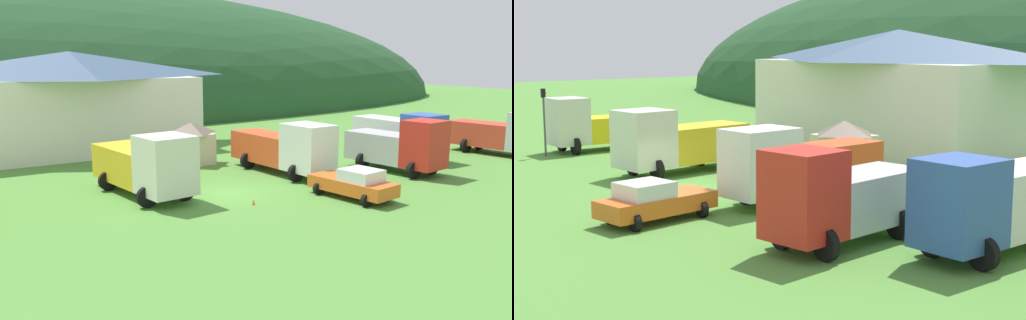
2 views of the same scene
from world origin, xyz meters
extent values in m
plane|color=#518C38|center=(0.00, 0.00, 0.00)|extent=(200.00, 200.00, 0.00)
ellipsoid|color=#234C28|center=(0.00, 57.08, 0.00)|extent=(152.63, 60.00, 35.25)
cube|color=white|center=(-3.43, 18.79, 2.92)|extent=(18.17, 10.12, 5.83)
pyramid|color=#3D5675|center=(-3.43, 18.79, 6.86)|extent=(19.63, 10.93, 2.04)
cube|color=beige|center=(2.12, 8.81, 1.09)|extent=(2.69, 2.54, 2.18)
pyramid|color=#6B5B4C|center=(2.12, 8.81, 2.56)|extent=(2.91, 2.74, 0.76)
cube|color=silver|center=(-3.66, -0.09, 2.06)|extent=(2.79, 2.85, 3.03)
cube|color=black|center=(-3.64, -0.22, 2.73)|extent=(1.58, 2.20, 0.97)
cube|color=gold|center=(-4.10, 3.72, 1.53)|extent=(3.08, 5.35, 1.95)
cylinder|color=black|center=(-2.56, 0.04, 0.55)|extent=(1.10, 0.30, 1.10)
cylinder|color=black|center=(-4.76, -0.22, 0.55)|extent=(1.10, 0.30, 1.10)
cylinder|color=black|center=(-3.09, 4.61, 0.55)|extent=(1.10, 0.30, 1.10)
cylinder|color=black|center=(-5.29, 4.35, 0.55)|extent=(1.10, 0.30, 1.10)
cube|color=white|center=(5.92, 0.33, 2.00)|extent=(2.41, 3.13, 2.91)
cube|color=black|center=(5.93, 0.19, 2.64)|extent=(1.35, 2.46, 0.93)
cube|color=#E04C23|center=(5.64, 4.48, 1.49)|extent=(2.57, 5.46, 1.88)
cylinder|color=black|center=(6.87, 0.40, 0.55)|extent=(1.10, 0.30, 1.10)
cylinder|color=black|center=(4.96, 0.27, 0.55)|extent=(1.10, 0.30, 1.10)
cylinder|color=black|center=(6.54, 5.34, 0.55)|extent=(1.10, 0.30, 1.10)
cylinder|color=black|center=(4.63, 5.21, 0.55)|extent=(1.10, 0.30, 1.10)
cube|color=red|center=(12.64, -2.89, 2.07)|extent=(2.56, 2.44, 3.03)
cube|color=black|center=(12.65, -3.00, 2.73)|extent=(1.45, 1.88, 0.97)
cube|color=#B2B2B7|center=(12.22, 0.42, 1.50)|extent=(2.85, 4.75, 1.90)
cylinder|color=black|center=(13.64, -2.77, 0.55)|extent=(1.10, 0.30, 1.10)
cylinder|color=black|center=(11.64, -3.02, 0.55)|extent=(1.10, 0.30, 1.10)
cylinder|color=black|center=(13.14, 1.21, 0.55)|extent=(1.10, 0.30, 1.10)
cylinder|color=black|center=(11.14, 0.96, 0.55)|extent=(1.10, 0.30, 1.10)
cube|color=#3356AD|center=(16.44, 0.41, 2.00)|extent=(2.36, 2.53, 2.89)
cube|color=black|center=(16.44, 0.28, 2.63)|extent=(1.28, 2.01, 0.93)
cube|color=silver|center=(16.35, 4.07, 1.70)|extent=(2.41, 4.90, 2.29)
cylinder|color=black|center=(17.44, 0.43, 0.55)|extent=(1.10, 0.30, 1.10)
cylinder|color=black|center=(15.44, 0.38, 0.55)|extent=(1.10, 0.30, 1.10)
cylinder|color=black|center=(17.33, 4.82, 0.55)|extent=(1.10, 0.30, 1.10)
cylinder|color=black|center=(15.34, 4.78, 0.55)|extent=(1.10, 0.30, 1.10)
cube|color=red|center=(23.62, 0.62, 1.46)|extent=(2.99, 5.11, 1.83)
cylinder|color=black|center=(24.60, 1.46, 0.55)|extent=(1.10, 0.30, 1.10)
cylinder|color=black|center=(22.47, 1.22, 0.55)|extent=(1.10, 0.30, 1.10)
cube|color=orange|center=(5.27, -4.35, 0.69)|extent=(2.57, 5.06, 0.70)
cube|color=silver|center=(5.35, -4.93, 1.35)|extent=(2.02, 2.16, 0.62)
cylinder|color=black|center=(6.33, -5.87, 0.34)|extent=(0.68, 0.24, 0.68)
cylinder|color=black|center=(4.66, -6.10, 0.34)|extent=(0.68, 0.24, 0.68)
cylinder|color=black|center=(5.88, -2.61, 0.34)|extent=(0.68, 0.24, 0.68)
cylinder|color=black|center=(4.21, -2.84, 0.34)|extent=(0.68, 0.24, 0.68)
cone|color=orange|center=(0.04, -2.66, 0.00)|extent=(0.36, 0.36, 0.60)
camera|label=1|loc=(-14.52, -25.52, 7.61)|focal=38.22mm
camera|label=2|loc=(31.64, -18.93, 7.15)|focal=53.41mm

